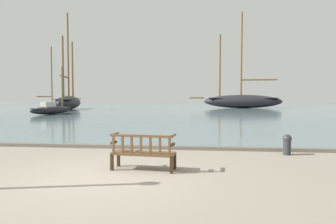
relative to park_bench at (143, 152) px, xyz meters
name	(u,v)px	position (x,y,z in m)	size (l,w,h in m)	color
ground_plane	(104,177)	(-0.77, -0.76, -0.47)	(160.00, 160.00, 0.00)	gray
harbor_water	(188,107)	(-0.77, 43.24, -0.43)	(100.00, 80.00, 0.08)	slate
quay_edge_kerb	(139,147)	(-0.77, 3.09, -0.41)	(40.00, 0.30, 0.12)	#675F54
park_bench	(143,152)	(0.00, 0.00, 0.00)	(1.64, 0.68, 0.92)	#322113
sailboat_outer_starboard	(51,109)	(-13.62, 21.40, 0.17)	(2.87, 5.41, 6.80)	black
sailboat_outer_port	(242,100)	(7.90, 40.39, 0.87)	(14.32, 3.80, 14.87)	black
sailboat_nearest_starboard	(68,101)	(-16.97, 32.67, 0.78)	(5.03, 12.78, 13.40)	black
mooring_bollard	(287,143)	(4.19, 2.46, -0.10)	(0.28, 0.28, 0.66)	#2D2D33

